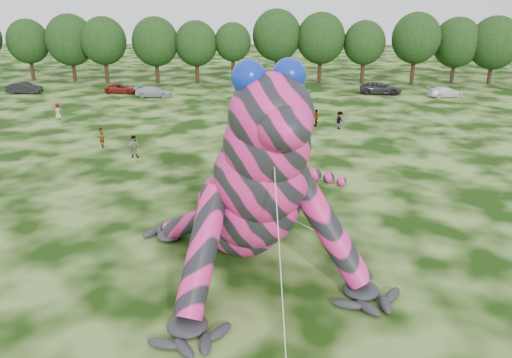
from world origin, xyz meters
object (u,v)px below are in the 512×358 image
(tree_11, at_px, (320,48))
(car_5, at_px, (289,90))
(inflatable_gecko, at_px, (234,152))
(spectator_3, at_px, (316,118))
(spectator_5, at_px, (229,173))
(spectator_0, at_px, (102,137))
(tree_4, at_px, (29,50))
(car_1, at_px, (24,88))
(tree_5, at_px, (71,48))
(spectator_2, at_px, (340,120))
(tree_13, at_px, (415,49))
(car_6, at_px, (381,88))
(tree_15, at_px, (494,50))
(tree_6, at_px, (105,50))
(tree_8, at_px, (196,52))
(tree_9, at_px, (233,53))
(tree_7, at_px, (156,50))
(tree_10, at_px, (277,46))
(spectator_4, at_px, (58,111))
(car_4, at_px, (249,90))
(car_2, at_px, (122,88))
(tree_12, at_px, (364,52))
(car_3, at_px, (154,92))
(car_7, at_px, (446,92))
(spectator_1, at_px, (134,146))
(tree_14, at_px, (456,50))

(tree_11, relative_size, car_5, 2.24)
(inflatable_gecko, distance_m, spectator_3, 26.36)
(spectator_5, height_order, spectator_0, spectator_5)
(tree_4, relative_size, car_1, 1.99)
(tree_5, distance_m, spectator_3, 43.64)
(spectator_2, bearing_deg, tree_11, 33.68)
(tree_11, xyz_separation_m, tree_13, (13.35, -1.07, 0.03))
(car_1, bearing_deg, car_5, -88.13)
(tree_13, distance_m, car_6, 10.64)
(tree_15, bearing_deg, tree_6, -178.89)
(tree_11, relative_size, spectator_0, 5.78)
(tree_8, relative_size, spectator_5, 4.94)
(spectator_5, bearing_deg, tree_9, -141.83)
(tree_8, bearing_deg, tree_4, 176.11)
(car_6, bearing_deg, spectator_3, 154.85)
(tree_4, relative_size, car_5, 2.02)
(inflatable_gecko, relative_size, tree_7, 2.13)
(tree_7, relative_size, tree_10, 0.90)
(spectator_4, bearing_deg, car_4, -155.85)
(tree_9, xyz_separation_m, car_2, (-14.11, -8.53, -3.71))
(tree_12, height_order, car_2, tree_12)
(car_3, relative_size, car_6, 0.86)
(tree_9, xyz_separation_m, tree_11, (12.72, 0.85, 0.70))
(tree_9, height_order, spectator_5, tree_9)
(tree_13, xyz_separation_m, spectator_4, (-42.65, -23.24, -4.23))
(car_2, distance_m, spectator_0, 25.59)
(spectator_0, bearing_deg, car_1, 25.41)
(car_7, relative_size, spectator_4, 2.71)
(tree_5, relative_size, spectator_0, 5.62)
(tree_6, relative_size, tree_11, 0.94)
(tree_12, distance_m, car_7, 14.11)
(car_6, height_order, spectator_1, spectator_1)
(tree_6, distance_m, spectator_0, 34.57)
(tree_10, height_order, spectator_3, tree_10)
(tree_15, relative_size, spectator_5, 5.32)
(car_2, height_order, spectator_2, spectator_2)
(tree_4, distance_m, car_3, 24.93)
(inflatable_gecko, bearing_deg, spectator_4, 106.09)
(tree_6, bearing_deg, car_3, -48.07)
(car_3, bearing_deg, tree_10, -51.79)
(tree_12, bearing_deg, tree_9, -178.81)
(tree_8, xyz_separation_m, car_1, (-21.71, -8.92, -3.72))
(inflatable_gecko, distance_m, tree_12, 53.25)
(tree_9, xyz_separation_m, car_6, (20.05, -7.86, -3.59))
(car_3, bearing_deg, car_7, -87.83)
(tree_14, relative_size, car_3, 2.02)
(tree_13, distance_m, car_4, 25.42)
(tree_12, xyz_separation_m, tree_15, (18.46, 0.03, 0.33))
(tree_6, xyz_separation_m, spectator_2, (31.02, -25.98, -3.86))
(spectator_4, bearing_deg, tree_11, -152.67)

